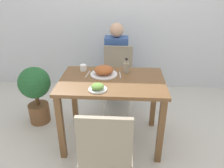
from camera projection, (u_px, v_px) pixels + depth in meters
The scene contains 13 objects.
ground_plane at pixel (112, 139), 2.61m from camera, with size 16.00×16.00×0.00m, color beige.
wall_back at pixel (118, 9), 3.37m from camera, with size 8.00×0.05×2.60m.
dining_table at pixel (112, 90), 2.32m from camera, with size 1.10×0.72×0.78m.
chair_near at pixel (107, 151), 1.72m from camera, with size 0.42×0.42×0.90m.
chair_far at pixel (118, 76), 3.04m from camera, with size 0.42×0.42×0.90m.
food_plate at pixel (104, 71), 2.37m from camera, with size 0.29×0.29×0.10m.
side_plate at pixel (98, 87), 2.05m from camera, with size 0.18×0.18×0.07m.
drink_cup at pixel (83, 68), 2.48m from camera, with size 0.07×0.07×0.07m.
sauce_bottle at pixel (126, 67), 2.42m from camera, with size 0.06×0.06×0.17m.
fork_utensil at pixel (88, 74), 2.40m from camera, with size 0.03×0.18×0.00m.
spoon_utensil at pixel (120, 75), 2.38m from camera, with size 0.02×0.17×0.00m.
potted_plant_left at pixel (36, 90), 2.74m from camera, with size 0.39×0.39×0.77m.
person_figure at pixel (116, 62), 3.31m from camera, with size 0.34×0.22×1.17m.
Camera 1 is at (0.13, -2.06, 1.73)m, focal length 35.00 mm.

